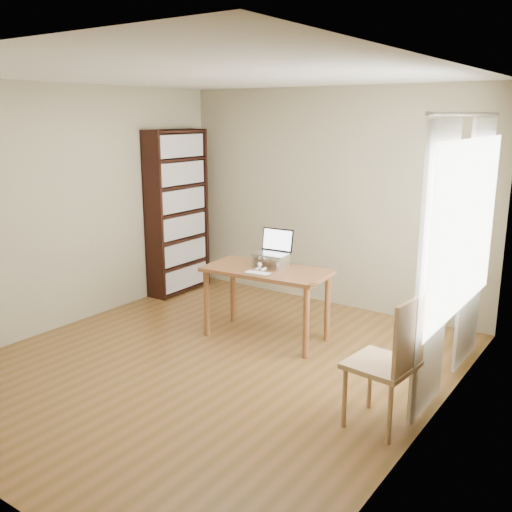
{
  "coord_description": "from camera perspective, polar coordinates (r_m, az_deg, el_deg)",
  "views": [
    {
      "loc": [
        3.16,
        -3.83,
        2.27
      ],
      "look_at": [
        -0.07,
        0.8,
        0.87
      ],
      "focal_mm": 40.0,
      "sensor_mm": 36.0,
      "label": 1
    }
  ],
  "objects": [
    {
      "name": "coaster",
      "position": [
        5.28,
        5.77,
        -2.87
      ],
      "size": [
        0.1,
        0.1,
        0.01
      ],
      "primitive_type": "cylinder",
      "color": "#552E1D",
      "rests_on": "desk"
    },
    {
      "name": "chair",
      "position": [
        4.3,
        13.46,
        -9.89
      ],
      "size": [
        0.5,
        0.5,
        1.04
      ],
      "rotation": [
        0.0,
        0.0,
        -0.1
      ],
      "color": "tan",
      "rests_on": "ground"
    },
    {
      "name": "keyboard",
      "position": [
        5.6,
        0.17,
        -1.75
      ],
      "size": [
        0.28,
        0.14,
        0.02
      ],
      "rotation": [
        0.0,
        0.0,
        0.12
      ],
      "color": "silver",
      "rests_on": "desk"
    },
    {
      "name": "laptop_stand",
      "position": [
        5.85,
        1.51,
        -0.34
      ],
      "size": [
        0.32,
        0.25,
        0.13
      ],
      "rotation": [
        0.0,
        0.0,
        0.08
      ],
      "color": "silver",
      "rests_on": "desk"
    },
    {
      "name": "laptop",
      "position": [
        5.87,
        1.85,
        0.84
      ],
      "size": [
        0.37,
        0.32,
        0.25
      ],
      "rotation": [
        0.0,
        0.0,
        0.08
      ],
      "color": "silver",
      "rests_on": "laptop_stand"
    },
    {
      "name": "cat",
      "position": [
        5.89,
        1.46,
        -0.42
      ],
      "size": [
        0.24,
        0.48,
        0.15
      ],
      "rotation": [
        0.0,
        0.0,
        0.12
      ],
      "color": "#474037",
      "rests_on": "desk"
    },
    {
      "name": "bookshelf",
      "position": [
        7.44,
        -7.85,
        4.33
      ],
      "size": [
        0.3,
        0.9,
        2.1
      ],
      "color": "black",
      "rests_on": "ground"
    },
    {
      "name": "desk",
      "position": [
        5.83,
        1.06,
        -2.34
      ],
      "size": [
        1.32,
        0.74,
        0.75
      ],
      "rotation": [
        0.0,
        0.0,
        0.08
      ],
      "color": "brown",
      "rests_on": "ground"
    },
    {
      "name": "room",
      "position": [
        5.05,
        -4.17,
        2.81
      ],
      "size": [
        4.04,
        4.54,
        2.64
      ],
      "color": "brown",
      "rests_on": "ground"
    },
    {
      "name": "curtains",
      "position": [
        4.92,
        19.4,
        0.17
      ],
      "size": [
        0.03,
        1.9,
        2.25
      ],
      "color": "silver",
      "rests_on": "ground"
    }
  ]
}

